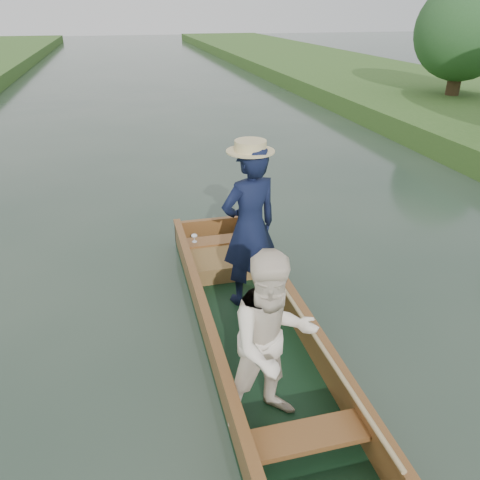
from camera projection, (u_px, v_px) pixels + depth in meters
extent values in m
plane|color=#283D30|center=(253.00, 340.00, 5.19)|extent=(120.00, 120.00, 0.00)
cylinder|color=#47331E|center=(455.00, 80.00, 15.62)|extent=(0.44, 0.44, 2.19)
sphere|color=#204C1E|center=(464.00, 31.00, 14.94)|extent=(3.08, 3.08, 3.08)
sphere|color=#204C1E|center=(471.00, 43.00, 15.51)|extent=(2.20, 2.20, 2.20)
cube|color=black|center=(253.00, 337.00, 5.18)|extent=(1.10, 5.00, 0.08)
cube|color=brown|center=(207.00, 329.00, 4.97)|extent=(0.08, 5.00, 0.32)
cube|color=brown|center=(298.00, 315.00, 5.20)|extent=(0.08, 5.00, 0.32)
cube|color=brown|center=(211.00, 229.00, 7.22)|extent=(1.10, 0.08, 0.32)
cube|color=brown|center=(207.00, 315.00, 4.89)|extent=(0.10, 5.00, 0.04)
cube|color=brown|center=(298.00, 302.00, 5.12)|extent=(0.10, 5.00, 0.04)
cube|color=brown|center=(218.00, 241.00, 6.70)|extent=(0.94, 0.30, 0.05)
cube|color=brown|center=(308.00, 436.00, 3.67)|extent=(0.94, 0.30, 0.05)
imported|color=#101733|center=(250.00, 228.00, 5.34)|extent=(0.81, 0.64, 1.94)
cylinder|color=beige|center=(250.00, 148.00, 4.92)|extent=(0.52, 0.52, 0.12)
imported|color=white|center=(272.00, 342.00, 3.77)|extent=(0.87, 0.72, 1.63)
cube|color=#A46935|center=(222.00, 259.00, 6.45)|extent=(0.85, 0.90, 0.22)
sphere|color=tan|center=(242.00, 247.00, 6.32)|extent=(0.18, 0.18, 0.18)
sphere|color=tan|center=(242.00, 238.00, 6.25)|extent=(0.14, 0.14, 0.14)
sphere|color=tan|center=(238.00, 234.00, 6.21)|extent=(0.05, 0.05, 0.05)
sphere|color=tan|center=(246.00, 234.00, 6.23)|extent=(0.05, 0.05, 0.05)
sphere|color=tan|center=(243.00, 241.00, 6.21)|extent=(0.06, 0.06, 0.06)
sphere|color=tan|center=(236.00, 246.00, 6.27)|extent=(0.06, 0.06, 0.06)
sphere|color=tan|center=(248.00, 245.00, 6.31)|extent=(0.06, 0.06, 0.06)
sphere|color=tan|center=(239.00, 253.00, 6.32)|extent=(0.07, 0.07, 0.07)
sphere|color=tan|center=(246.00, 252.00, 6.34)|extent=(0.07, 0.07, 0.07)
cylinder|color=silver|center=(194.00, 242.00, 6.62)|extent=(0.07, 0.07, 0.01)
cylinder|color=silver|center=(194.00, 239.00, 6.60)|extent=(0.01, 0.01, 0.08)
ellipsoid|color=silver|center=(194.00, 236.00, 6.57)|extent=(0.09, 0.09, 0.05)
cylinder|color=tan|center=(302.00, 317.00, 4.80)|extent=(0.04, 3.79, 0.18)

